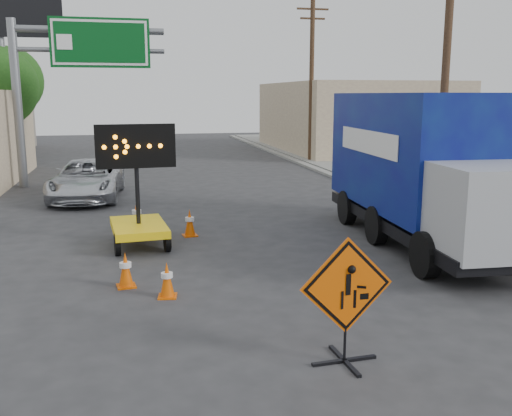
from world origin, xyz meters
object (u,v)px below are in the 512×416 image
object	(u,v)px
construction_sign	(346,298)
pickup_truck	(87,180)
box_truck	(421,177)
arrow_board	(139,219)

from	to	relation	value
construction_sign	pickup_truck	world-z (taller)	construction_sign
box_truck	arrow_board	bearing A→B (deg)	173.27
arrow_board	pickup_truck	world-z (taller)	arrow_board
arrow_board	pickup_truck	xyz separation A→B (m)	(-1.73, 7.28, 0.03)
construction_sign	pickup_truck	size ratio (longest dim) A/B	0.36
arrow_board	pickup_truck	size ratio (longest dim) A/B	0.60
pickup_truck	box_truck	size ratio (longest dim) A/B	0.63
pickup_truck	arrow_board	bearing A→B (deg)	-72.54
box_truck	pickup_truck	bearing A→B (deg)	139.36
arrow_board	construction_sign	bearing A→B (deg)	-74.11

